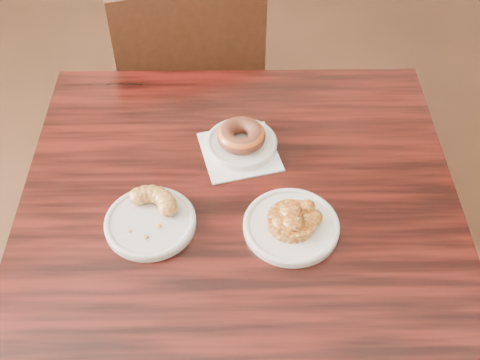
# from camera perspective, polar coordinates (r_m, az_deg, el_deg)

# --- Properties ---
(cafe_table) EXTENTS (0.94, 0.94, 0.75)m
(cafe_table) POSITION_cam_1_polar(r_m,az_deg,el_deg) (1.45, -0.02, -12.08)
(cafe_table) COLOR black
(cafe_table) RESTS_ON floor
(chair_far) EXTENTS (0.55, 0.55, 0.90)m
(chair_far) POSITION_cam_1_polar(r_m,az_deg,el_deg) (1.86, -5.26, 8.18)
(chair_far) COLOR black
(chair_far) RESTS_ON floor
(napkin) EXTENTS (0.19, 0.19, 0.00)m
(napkin) POSITION_cam_1_polar(r_m,az_deg,el_deg) (1.24, -0.04, 2.69)
(napkin) COLOR white
(napkin) RESTS_ON cafe_table
(plate_donut) EXTENTS (0.15, 0.15, 0.01)m
(plate_donut) POSITION_cam_1_polar(r_m,az_deg,el_deg) (1.24, 0.13, 3.45)
(plate_donut) COLOR white
(plate_donut) RESTS_ON napkin
(plate_cruller) EXTENTS (0.17, 0.17, 0.01)m
(plate_cruller) POSITION_cam_1_polar(r_m,az_deg,el_deg) (1.12, -8.49, -4.04)
(plate_cruller) COLOR silver
(plate_cruller) RESTS_ON cafe_table
(plate_fritter) EXTENTS (0.18, 0.18, 0.01)m
(plate_fritter) POSITION_cam_1_polar(r_m,az_deg,el_deg) (1.11, 4.87, -4.40)
(plate_fritter) COLOR white
(plate_fritter) RESTS_ON cafe_table
(glazed_donut) EXTENTS (0.10, 0.10, 0.04)m
(glazed_donut) POSITION_cam_1_polar(r_m,az_deg,el_deg) (1.23, 0.13, 4.23)
(glazed_donut) COLOR #9A3E16
(glazed_donut) RESTS_ON plate_donut
(apple_fritter) EXTENTS (0.13, 0.13, 0.03)m
(apple_fritter) POSITION_cam_1_polar(r_m,az_deg,el_deg) (1.09, 4.94, -3.74)
(apple_fritter) COLOR #4B1C08
(apple_fritter) RESTS_ON plate_fritter
(cruller_fragment) EXTENTS (0.12, 0.12, 0.03)m
(cruller_fragment) POSITION_cam_1_polar(r_m,az_deg,el_deg) (1.10, -8.62, -3.31)
(cruller_fragment) COLOR brown
(cruller_fragment) RESTS_ON plate_cruller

